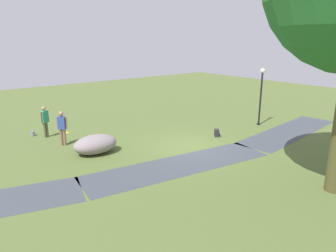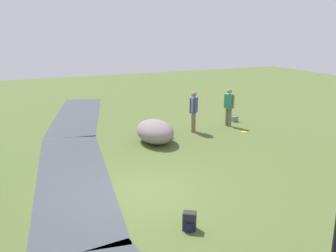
{
  "view_description": "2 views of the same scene",
  "coord_description": "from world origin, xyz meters",
  "px_view_note": "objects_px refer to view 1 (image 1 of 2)",
  "views": [
    {
      "loc": [
        9.75,
        10.42,
        5.0
      ],
      "look_at": [
        1.89,
        0.63,
        1.48
      ],
      "focal_mm": 33.81,
      "sensor_mm": 36.0,
      "label": 1
    },
    {
      "loc": [
        -8.54,
        3.06,
        4.23
      ],
      "look_at": [
        1.45,
        -1.42,
        1.3
      ],
      "focal_mm": 40.18,
      "sensor_mm": 36.0,
      "label": 2
    }
  ],
  "objects_px": {
    "lamp_post": "(261,90)",
    "frisbee_on_grass": "(67,133)",
    "backpack_by_boulder": "(79,147)",
    "man_near_boulder": "(62,126)",
    "handbag_on_grass": "(32,133)",
    "woman_with_handbag": "(45,119)",
    "lawn_boulder": "(95,144)",
    "spare_backpack_on_lawn": "(217,133)"
  },
  "relations": [
    {
      "from": "backpack_by_boulder",
      "to": "frisbee_on_grass",
      "type": "bearing_deg",
      "value": -102.21
    },
    {
      "from": "woman_with_handbag",
      "to": "man_near_boulder",
      "type": "bearing_deg",
      "value": 96.81
    },
    {
      "from": "lamp_post",
      "to": "lawn_boulder",
      "type": "relative_size",
      "value": 1.62
    },
    {
      "from": "woman_with_handbag",
      "to": "frisbee_on_grass",
      "type": "bearing_deg",
      "value": -178.0
    },
    {
      "from": "lamp_post",
      "to": "frisbee_on_grass",
      "type": "relative_size",
      "value": 13.74
    },
    {
      "from": "spare_backpack_on_lawn",
      "to": "handbag_on_grass",
      "type": "bearing_deg",
      "value": -39.59
    },
    {
      "from": "man_near_boulder",
      "to": "backpack_by_boulder",
      "type": "xyz_separation_m",
      "value": [
        -0.23,
        1.31,
        -0.78
      ]
    },
    {
      "from": "lamp_post",
      "to": "man_near_boulder",
      "type": "bearing_deg",
      "value": -19.3
    },
    {
      "from": "lawn_boulder",
      "to": "handbag_on_grass",
      "type": "distance_m",
      "value": 4.73
    },
    {
      "from": "lamp_post",
      "to": "handbag_on_grass",
      "type": "distance_m",
      "value": 12.88
    },
    {
      "from": "handbag_on_grass",
      "to": "backpack_by_boulder",
      "type": "height_order",
      "value": "backpack_by_boulder"
    },
    {
      "from": "spare_backpack_on_lawn",
      "to": "backpack_by_boulder",
      "type": "bearing_deg",
      "value": -19.94
    },
    {
      "from": "handbag_on_grass",
      "to": "lamp_post",
      "type": "bearing_deg",
      "value": 151.04
    },
    {
      "from": "man_near_boulder",
      "to": "frisbee_on_grass",
      "type": "distance_m",
      "value": 2.29
    },
    {
      "from": "lamp_post",
      "to": "woman_with_handbag",
      "type": "relative_size",
      "value": 2.04
    },
    {
      "from": "handbag_on_grass",
      "to": "frisbee_on_grass",
      "type": "relative_size",
      "value": 1.38
    },
    {
      "from": "lamp_post",
      "to": "backpack_by_boulder",
      "type": "xyz_separation_m",
      "value": [
        10.2,
        -2.35,
        -1.87
      ]
    },
    {
      "from": "lamp_post",
      "to": "woman_with_handbag",
      "type": "height_order",
      "value": "lamp_post"
    },
    {
      "from": "lamp_post",
      "to": "backpack_by_boulder",
      "type": "height_order",
      "value": "lamp_post"
    },
    {
      "from": "lamp_post",
      "to": "frisbee_on_grass",
      "type": "height_order",
      "value": "lamp_post"
    },
    {
      "from": "lamp_post",
      "to": "woman_with_handbag",
      "type": "bearing_deg",
      "value": -27.25
    },
    {
      "from": "lamp_post",
      "to": "man_near_boulder",
      "type": "height_order",
      "value": "lamp_post"
    },
    {
      "from": "lawn_boulder",
      "to": "woman_with_handbag",
      "type": "xyz_separation_m",
      "value": [
        0.92,
        -3.82,
        0.52
      ]
    },
    {
      "from": "woman_with_handbag",
      "to": "frisbee_on_grass",
      "type": "distance_m",
      "value": 1.47
    },
    {
      "from": "lamp_post",
      "to": "lawn_boulder",
      "type": "distance_m",
      "value": 10.0
    },
    {
      "from": "lamp_post",
      "to": "lawn_boulder",
      "type": "height_order",
      "value": "lamp_post"
    },
    {
      "from": "spare_backpack_on_lawn",
      "to": "woman_with_handbag",
      "type": "bearing_deg",
      "value": -38.25
    },
    {
      "from": "lamp_post",
      "to": "man_near_boulder",
      "type": "relative_size",
      "value": 1.99
    },
    {
      "from": "backpack_by_boulder",
      "to": "spare_backpack_on_lawn",
      "type": "height_order",
      "value": "same"
    },
    {
      "from": "lamp_post",
      "to": "woman_with_handbag",
      "type": "xyz_separation_m",
      "value": [
        10.65,
        -5.48,
        -1.12
      ]
    },
    {
      "from": "man_near_boulder",
      "to": "backpack_by_boulder",
      "type": "height_order",
      "value": "man_near_boulder"
    },
    {
      "from": "lawn_boulder",
      "to": "backpack_by_boulder",
      "type": "bearing_deg",
      "value": -55.47
    },
    {
      "from": "woman_with_handbag",
      "to": "handbag_on_grass",
      "type": "height_order",
      "value": "woman_with_handbag"
    },
    {
      "from": "lawn_boulder",
      "to": "spare_backpack_on_lawn",
      "type": "xyz_separation_m",
      "value": [
        -6.07,
        1.69,
        -0.23
      ]
    },
    {
      "from": "lawn_boulder",
      "to": "spare_backpack_on_lawn",
      "type": "height_order",
      "value": "lawn_boulder"
    },
    {
      "from": "man_near_boulder",
      "to": "backpack_by_boulder",
      "type": "bearing_deg",
      "value": 99.98
    },
    {
      "from": "woman_with_handbag",
      "to": "man_near_boulder",
      "type": "height_order",
      "value": "man_near_boulder"
    },
    {
      "from": "lawn_boulder",
      "to": "backpack_by_boulder",
      "type": "xyz_separation_m",
      "value": [
        0.47,
        -0.68,
        -0.23
      ]
    },
    {
      "from": "woman_with_handbag",
      "to": "lawn_boulder",
      "type": "bearing_deg",
      "value": 103.51
    },
    {
      "from": "lawn_boulder",
      "to": "backpack_by_boulder",
      "type": "distance_m",
      "value": 0.86
    },
    {
      "from": "lamp_post",
      "to": "handbag_on_grass",
      "type": "relative_size",
      "value": 9.95
    },
    {
      "from": "man_near_boulder",
      "to": "spare_backpack_on_lawn",
      "type": "height_order",
      "value": "man_near_boulder"
    }
  ]
}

